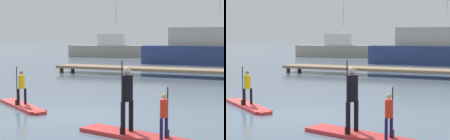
{
  "view_description": "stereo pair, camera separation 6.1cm",
  "coord_description": "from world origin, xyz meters",
  "views": [
    {
      "loc": [
        6.65,
        -11.0,
        2.5
      ],
      "look_at": [
        -0.12,
        3.25,
        1.2
      ],
      "focal_mm": 65.01,
      "sensor_mm": 36.0,
      "label": 1
    },
    {
      "loc": [
        6.7,
        -10.97,
        2.5
      ],
      "look_at": [
        -0.12,
        3.25,
        1.2
      ],
      "focal_mm": 65.01,
      "sensor_mm": 36.0,
      "label": 2
    }
  ],
  "objects": [
    {
      "name": "ground_plane",
      "position": [
        0.0,
        0.0,
        0.0
      ],
      "size": [
        240.0,
        240.0,
        0.0
      ],
      "primitive_type": "plane",
      "color": "slate"
    },
    {
      "name": "paddleboard_near",
      "position": [
        -2.33,
        0.46,
        0.05
      ],
      "size": [
        3.13,
        2.24,
        0.1
      ],
      "color": "red",
      "rests_on": "ground"
    },
    {
      "name": "paddler_child_solo",
      "position": [
        -2.34,
        0.45,
        0.78
      ],
      "size": [
        0.29,
        0.36,
        1.36
      ],
      "color": "black",
      "rests_on": "paddleboard_near"
    },
    {
      "name": "paddleboard_far",
      "position": [
        2.99,
        -1.85,
        0.05
      ],
      "size": [
        3.27,
        1.36,
        0.1
      ],
      "color": "red",
      "rests_on": "ground"
    },
    {
      "name": "paddler_adult",
      "position": [
        2.69,
        -1.79,
        1.05
      ],
      "size": [
        0.35,
        0.51,
        1.82
      ],
      "color": "black",
      "rests_on": "paddleboard_far"
    },
    {
      "name": "paddler_child_front",
      "position": [
        3.73,
        -2.01,
        0.7
      ],
      "size": [
        0.23,
        0.38,
        1.21
      ],
      "color": "#19194C",
      "rests_on": "paddleboard_far"
    },
    {
      "name": "fishing_boat_white_large",
      "position": [
        -0.79,
        26.54,
        1.26
      ],
      "size": [
        13.54,
        5.05,
        12.3
      ],
      "color": "navy",
      "rests_on": "ground"
    },
    {
      "name": "fishing_boat_green_midground",
      "position": [
        -15.37,
        34.28,
        1.01
      ],
      "size": [
        9.74,
        4.28,
        6.78
      ],
      "color": "#9E9384",
      "rests_on": "ground"
    },
    {
      "name": "floating_dock",
      "position": [
        -2.82,
        13.77,
        0.4
      ],
      "size": [
        12.3,
        2.11,
        0.49
      ],
      "color": "#846B4C",
      "rests_on": "ground"
    }
  ]
}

